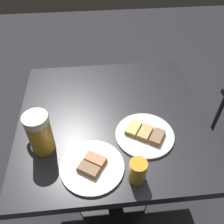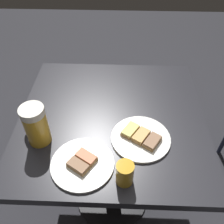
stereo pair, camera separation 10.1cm
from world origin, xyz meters
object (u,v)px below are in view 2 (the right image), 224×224
object	(u,v)px
plate_near	(141,138)
beer_glass_small	(125,173)
plate_far	(82,163)
beer_mug	(35,124)

from	to	relation	value
plate_near	beer_glass_small	world-z (taller)	beer_glass_small
plate_near	plate_far	size ratio (longest dim) A/B	1.02
beer_glass_small	plate_far	bearing A→B (deg)	-20.89
plate_near	beer_glass_small	distance (m)	0.19
plate_near	beer_mug	distance (m)	0.40
plate_far	beer_mug	size ratio (longest dim) A/B	1.35
plate_far	beer_mug	world-z (taller)	beer_mug
plate_far	beer_glass_small	bearing A→B (deg)	159.11
plate_far	beer_glass_small	xyz separation A→B (m)	(-0.15, 0.06, 0.04)
beer_mug	beer_glass_small	xyz separation A→B (m)	(-0.33, 0.17, -0.04)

